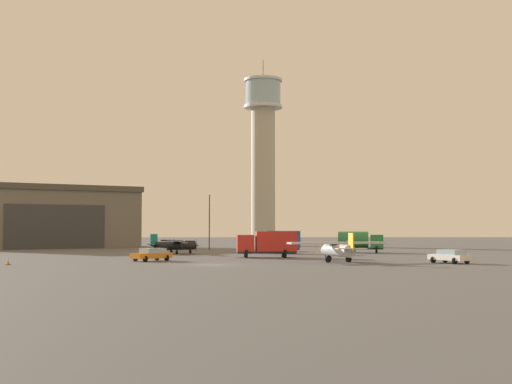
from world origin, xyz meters
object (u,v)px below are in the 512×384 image
Objects in this scene: control_tower at (263,149)px; truck_fuel_tanker_green at (360,241)px; car_white at (450,256)px; truck_box_red at (268,243)px; airplane_silver at (338,249)px; truck_box_blue at (279,241)px; airplane_black at (175,245)px; car_orange at (152,254)px; light_post_east at (209,216)px; traffic_cone_near_left at (8,261)px.

control_tower reaches higher than truck_fuel_tanker_green.
truck_box_red is at bearing 23.18° from car_white.
airplane_silver is at bearing 116.07° from truck_box_red.
truck_box_red is 12.96m from truck_box_blue.
airplane_silver is (6.02, -69.64, -18.26)m from control_tower.
airplane_black is 1.32× the size of truck_fuel_tanker_green.
car_orange is (-13.40, -66.63, -18.94)m from control_tower.
truck_box_red is 32.31m from light_post_east.
truck_box_blue is 39.66m from traffic_cone_near_left.
truck_box_red is (-0.81, -57.82, -17.94)m from control_tower.
car_orange is at bearing -101.37° from control_tower.
car_white is (30.40, -4.82, 0.00)m from car_orange.
car_orange is at bearing 94.78° from truck_box_blue.
truck_box_red reaches higher than truck_fuel_tanker_green.
airplane_black is 20.12m from light_post_east.
light_post_east reaches higher than car_orange.
truck_fuel_tanker_green reaches higher than car_white.
car_orange is at bearing -127.15° from truck_fuel_tanker_green.
airplane_black reaches higher than traffic_cone_near_left.
truck_fuel_tanker_green is (12.79, -42.10, -18.00)m from control_tower.
car_orange is 6.64× the size of traffic_cone_near_left.
airplane_silver is 15.42× the size of traffic_cone_near_left.
truck_fuel_tanker_green is at bearing 39.19° from traffic_cone_near_left.
light_post_east reaches higher than airplane_black.
truck_fuel_tanker_green is 1.50× the size of car_orange.
control_tower is 80.63m from traffic_cone_near_left.
light_post_east is (-8.68, 30.90, 3.70)m from truck_box_red.
airplane_silver is at bearing -94.09° from truck_fuel_tanker_green.
airplane_black is 1.45× the size of truck_box_blue.
light_post_east is (-10.66, 18.09, 3.72)m from truck_box_blue.
truck_box_red is at bearing -70.65° from airplane_black.
light_post_east is 13.81× the size of traffic_cone_near_left.
truck_fuel_tanker_green is 9.94× the size of traffic_cone_near_left.
truck_box_red is (12.31, -11.55, 0.47)m from airplane_black.
truck_box_blue reaches higher than truck_fuel_tanker_green.
truck_box_red is (-6.83, 11.82, 0.32)m from airplane_silver.
airplane_black is at bearing -100.62° from light_post_east.
truck_box_red reaches higher than airplane_silver.
airplane_silver is 28.36m from truck_fuel_tanker_green.
car_orange is (-14.56, -21.62, -0.98)m from truck_box_blue.
truck_box_blue is at bearing -170.94° from car_orange.
traffic_cone_near_left is (-27.24, -28.78, -1.39)m from truck_box_blue.
airplane_silver is 11.15m from car_white.
truck_box_red is at bearing 15.11° from airplane_silver.
truck_fuel_tanker_green is at bearing -134.82° from truck_box_red.
light_post_east is at bearing 1.36° from car_white.
truck_box_blue is at bearing -3.76° from airplane_silver.
control_tower reaches higher than traffic_cone_near_left.
truck_box_blue is 9.06× the size of traffic_cone_near_left.
control_tower is 4.37× the size of airplane_black.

